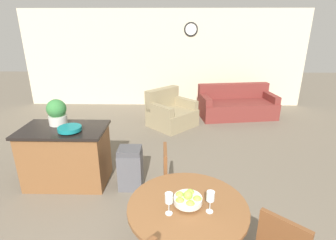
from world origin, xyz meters
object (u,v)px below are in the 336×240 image
at_px(dining_chair_far_side, 175,180).
at_px(armchair, 171,114).
at_px(wine_glass_left, 169,199).
at_px(kitchen_island, 67,155).
at_px(dining_table, 187,220).
at_px(potted_plant, 57,112).
at_px(fruit_bowl, 188,199).
at_px(teal_bowl, 70,129).
at_px(couch, 236,106).
at_px(wine_glass_right, 210,197).
at_px(trash_bin, 131,168).

relative_size(dining_chair_far_side, armchair, 0.74).
xyz_separation_m(wine_glass_left, armchair, (-0.04, 4.04, -0.63)).
bearing_deg(kitchen_island, dining_table, -40.97).
height_order(wine_glass_left, potted_plant, potted_plant).
height_order(fruit_bowl, potted_plant, potted_plant).
height_order(teal_bowl, couch, teal_bowl).
bearing_deg(dining_chair_far_side, wine_glass_left, -6.31).
bearing_deg(dining_table, armchair, 92.97).
height_order(fruit_bowl, wine_glass_right, wine_glass_right).
height_order(potted_plant, trash_bin, potted_plant).
bearing_deg(potted_plant, wine_glass_right, -40.52).
relative_size(dining_table, wine_glass_right, 5.34).
bearing_deg(potted_plant, kitchen_island, -51.86).
relative_size(dining_chair_far_side, kitchen_island, 0.77).
bearing_deg(dining_table, teal_bowl, 138.97).
height_order(kitchen_island, couch, kitchen_island).
distance_m(wine_glass_right, teal_bowl, 2.29).
xyz_separation_m(teal_bowl, armchair, (1.37, 2.56, -0.65)).
height_order(wine_glass_left, trash_bin, wine_glass_left).
height_order(fruit_bowl, teal_bowl, teal_bowl).
height_order(dining_chair_far_side, kitchen_island, dining_chair_far_side).
xyz_separation_m(trash_bin, couch, (2.28, 3.27, -0.04)).
distance_m(dining_table, potted_plant, 2.54).
bearing_deg(teal_bowl, kitchen_island, 139.62).
bearing_deg(wine_glass_right, dining_table, 155.58).
relative_size(fruit_bowl, wine_glass_left, 1.26).
bearing_deg(armchair, wine_glass_right, -129.93).
relative_size(wine_glass_right, potted_plant, 0.53).
relative_size(dining_table, potted_plant, 2.86).
bearing_deg(dining_table, trash_bin, 118.76).
bearing_deg(wine_glass_right, trash_bin, 122.79).
relative_size(wine_glass_right, armchair, 0.16).
distance_m(kitchen_island, armchair, 2.87).
height_order(wine_glass_right, armchair, wine_glass_right).
distance_m(fruit_bowl, wine_glass_right, 0.22).
distance_m(fruit_bowl, potted_plant, 2.51).
bearing_deg(wine_glass_left, potted_plant, 133.51).
bearing_deg(dining_table, fruit_bowl, -137.42).
bearing_deg(kitchen_island, trash_bin, -7.02).
xyz_separation_m(dining_table, potted_plant, (-1.86, 1.66, 0.49)).
bearing_deg(teal_bowl, trash_bin, 1.16).
xyz_separation_m(dining_chair_far_side, armchair, (-0.09, 3.15, -0.24)).
bearing_deg(wine_glass_left, fruit_bowl, 34.91).
distance_m(wine_glass_right, potted_plant, 2.70).
bearing_deg(wine_glass_left, couch, 70.57).
xyz_separation_m(dining_chair_far_side, trash_bin, (-0.65, 0.61, -0.21)).
height_order(kitchen_island, teal_bowl, teal_bowl).
relative_size(teal_bowl, trash_bin, 0.51).
xyz_separation_m(kitchen_island, teal_bowl, (0.16, -0.14, 0.49)).
xyz_separation_m(couch, armchair, (-1.72, -0.73, 0.01)).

